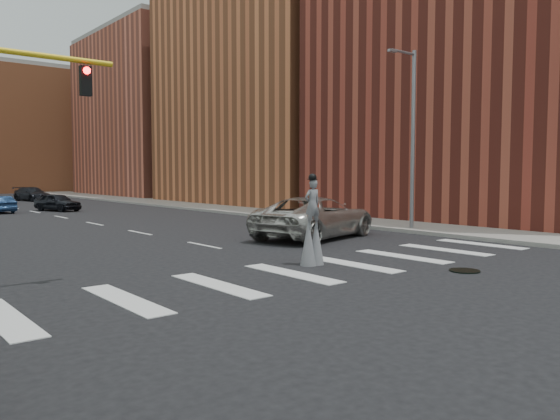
{
  "coord_description": "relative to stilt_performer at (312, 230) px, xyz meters",
  "views": [
    {
      "loc": [
        -11.6,
        -11.02,
        2.99
      ],
      "look_at": [
        0.11,
        3.24,
        1.7
      ],
      "focal_mm": 35.0,
      "sensor_mm": 36.0,
      "label": 1
    }
  ],
  "objects": [
    {
      "name": "ground_plane",
      "position": [
        -0.21,
        -1.74,
        -1.13
      ],
      "size": [
        160.0,
        160.0,
        0.0
      ],
      "primitive_type": "plane",
      "color": "black",
      "rests_on": "ground"
    },
    {
      "name": "sidewalk_right",
      "position": [
        12.29,
        23.26,
        -1.04
      ],
      "size": [
        5.0,
        90.0,
        0.18
      ],
      "primitive_type": "cube",
      "color": "gray",
      "rests_on": "ground"
    },
    {
      "name": "manhole",
      "position": [
        2.79,
        -3.74,
        -1.11
      ],
      "size": [
        0.9,
        0.9,
        0.04
      ],
      "primitive_type": "cylinder",
      "color": "black",
      "rests_on": "ground"
    },
    {
      "name": "building_near",
      "position": [
        21.79,
        6.26,
        9.87
      ],
      "size": [
        16.0,
        20.0,
        22.0
      ],
      "primitive_type": "cube",
      "color": "maroon",
      "rests_on": "ground"
    },
    {
      "name": "building_mid",
      "position": [
        21.79,
        28.26,
        10.87
      ],
      "size": [
        16.0,
        22.0,
        24.0
      ],
      "primitive_type": "cube",
      "color": "#BD663B",
      "rests_on": "ground"
    },
    {
      "name": "building_far",
      "position": [
        21.79,
        52.26,
        8.87
      ],
      "size": [
        16.0,
        22.0,
        20.0
      ],
      "primitive_type": "cube",
      "color": "#BD5D46",
      "rests_on": "ground"
    },
    {
      "name": "streetlight",
      "position": [
        10.69,
        4.26,
        3.77
      ],
      "size": [
        2.05,
        0.2,
        9.0
      ],
      "color": "slate",
      "rests_on": "ground"
    },
    {
      "name": "stilt_performer",
      "position": [
        0.0,
        0.0,
        0.0
      ],
      "size": [
        0.84,
        0.54,
        2.94
      ],
      "rotation": [
        0.0,
        0.0,
        3.08
      ],
      "color": "#372116",
      "rests_on": "ground"
    },
    {
      "name": "suv_crossing",
      "position": [
        5.02,
        5.21,
        -0.19
      ],
      "size": [
        7.3,
        4.68,
        1.87
      ],
      "primitive_type": "imported",
      "rotation": [
        0.0,
        0.0,
        1.82
      ],
      "color": "#BBB8B1",
      "rests_on": "ground"
    },
    {
      "name": "car_near",
      "position": [
        1.45,
        30.27,
        -0.44
      ],
      "size": [
        2.91,
        4.32,
        1.37
      ],
      "primitive_type": "imported",
      "rotation": [
        0.0,
        0.0,
        0.36
      ],
      "color": "black",
      "rests_on": "ground"
    },
    {
      "name": "car_far",
      "position": [
        4.09,
        47.03,
        -0.41
      ],
      "size": [
        3.04,
        5.24,
        1.43
      ],
      "primitive_type": "imported",
      "rotation": [
        0.0,
        0.0,
        0.22
      ],
      "color": "black",
      "rests_on": "ground"
    }
  ]
}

